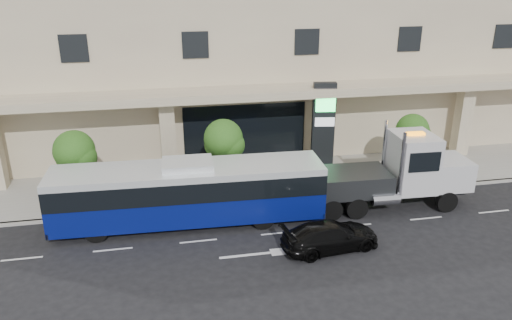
% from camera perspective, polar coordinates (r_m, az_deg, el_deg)
% --- Properties ---
extents(ground, '(120.00, 120.00, 0.00)m').
position_cam_1_polar(ground, '(26.39, 1.83, -6.79)').
color(ground, black).
rests_on(ground, ground).
extents(sidewalk, '(120.00, 6.00, 0.15)m').
position_cam_1_polar(sidewalk, '(30.76, -0.26, -2.39)').
color(sidewalk, gray).
rests_on(sidewalk, ground).
extents(curb, '(120.00, 0.30, 0.15)m').
position_cam_1_polar(curb, '(28.09, 0.91, -4.78)').
color(curb, gray).
rests_on(curb, ground).
extents(convention_center, '(60.00, 17.60, 20.00)m').
position_cam_1_polar(convention_center, '(38.57, -3.40, 17.54)').
color(convention_center, tan).
rests_on(convention_center, ground).
extents(tree_left, '(2.27, 2.20, 4.22)m').
position_cam_1_polar(tree_left, '(28.23, -19.98, 0.71)').
color(tree_left, '#422B19').
rests_on(tree_left, sidewalk).
extents(tree_mid, '(2.28, 2.20, 4.38)m').
position_cam_1_polar(tree_mid, '(28.02, -3.69, 2.15)').
color(tree_mid, '#422B19').
rests_on(tree_mid, sidewalk).
extents(tree_right, '(2.10, 2.00, 4.04)m').
position_cam_1_polar(tree_right, '(31.62, 17.46, 3.00)').
color(tree_right, '#422B19').
rests_on(tree_right, sidewalk).
extents(city_bus, '(13.70, 3.37, 3.45)m').
position_cam_1_polar(city_bus, '(25.48, -7.70, -3.64)').
color(city_bus, black).
rests_on(city_bus, ground).
extents(tow_truck, '(10.18, 2.86, 4.63)m').
position_cam_1_polar(tow_truck, '(28.06, 15.61, -1.55)').
color(tow_truck, '#2D3033').
rests_on(tow_truck, ground).
extents(black_sedan, '(4.86, 2.48, 1.35)m').
position_cam_1_polar(black_sedan, '(23.75, 8.49, -8.56)').
color(black_sedan, black).
rests_on(black_sedan, ground).
extents(signage_pylon, '(1.47, 0.74, 5.65)m').
position_cam_1_polar(signage_pylon, '(31.85, 7.69, 3.89)').
color(signage_pylon, black).
rests_on(signage_pylon, sidewalk).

